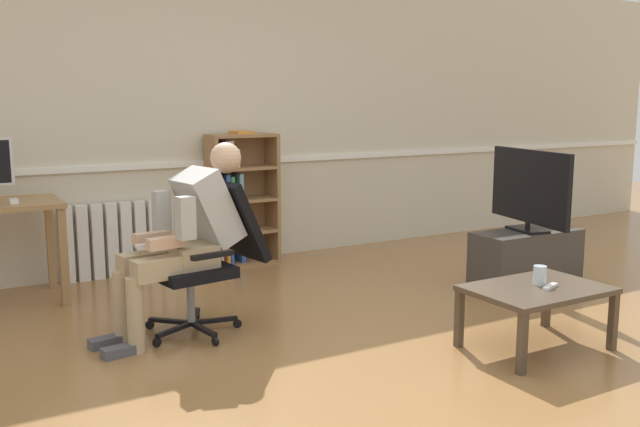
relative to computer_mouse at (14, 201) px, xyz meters
The scene contains 12 objects.
ground_plane 2.74m from the computer_mouse, 50.45° to the right, with size 18.00×18.00×0.00m, color olive.
back_wall 1.88m from the computer_mouse, 20.28° to the left, with size 12.00×0.13×2.70m.
computer_mouse is the anchor object (origin of this frame).
bookshelf 1.94m from the computer_mouse, 12.25° to the left, with size 0.62×0.29×1.20m.
radiator 1.09m from the computer_mouse, 30.99° to the left, with size 0.92×0.08×0.63m.
office_chair 1.57m from the computer_mouse, 48.47° to the right, with size 0.82×0.63×0.97m.
person_seated 1.46m from the computer_mouse, 54.45° to the right, with size 1.02×0.45×1.21m.
tv_stand 3.89m from the computer_mouse, 22.40° to the right, with size 0.91×0.37×0.46m.
tv_screen 3.85m from the computer_mouse, 22.40° to the right, with size 0.26×0.94×0.64m.
coffee_table 3.60m from the computer_mouse, 43.97° to the right, with size 0.81×0.57×0.38m.
drinking_glass 3.60m from the computer_mouse, 43.10° to the right, with size 0.08×0.08×0.12m, color silver.
spare_remote 3.67m from the computer_mouse, 44.11° to the right, with size 0.04×0.15×0.02m, color white.
Camera 1 is at (-2.24, -3.26, 1.49)m, focal length 38.93 mm.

